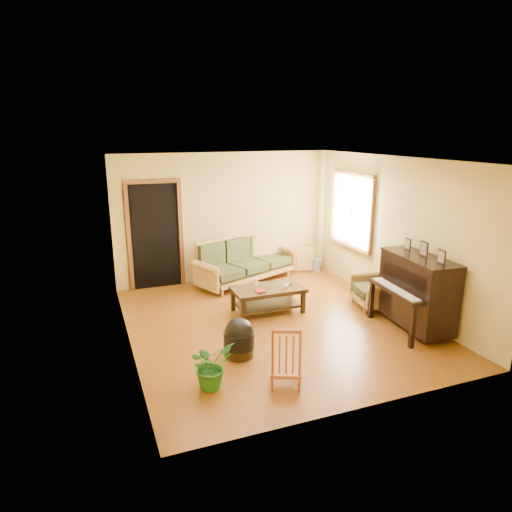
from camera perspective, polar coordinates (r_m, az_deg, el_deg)
name	(u,v)px	position (r m, az deg, el deg)	size (l,w,h in m)	color
floor	(274,323)	(7.46, 2.27, -8.38)	(5.00, 5.00, 0.00)	#5D2F0C
doorway	(155,236)	(9.05, -12.47, 2.40)	(1.08, 0.16, 2.05)	black
window	(352,210)	(9.15, 11.96, 5.61)	(0.12, 1.36, 1.46)	white
sofa	(246,260)	(9.26, -1.22, -0.52)	(2.16, 0.91, 0.93)	#A2793B
coffee_table	(268,300)	(7.82, 1.48, -5.48)	(1.21, 0.66, 0.44)	black
armchair	(375,285)	(8.25, 14.61, -3.55)	(0.76, 0.80, 0.80)	#A2793B
piano	(417,293)	(7.47, 19.47, -4.39)	(0.79, 1.33, 1.18)	black
footstool	(239,342)	(6.37, -2.12, -10.70)	(0.43, 0.43, 0.41)	black
red_chair	(286,355)	(5.63, 3.75, -12.23)	(0.37, 0.41, 0.80)	brown
leaning_frame	(305,259)	(10.08, 6.19, -0.32)	(0.43, 0.10, 0.57)	gold
ceramic_crock	(316,265)	(10.18, 7.56, -1.13)	(0.21, 0.21, 0.26)	#2D4489
potted_plant	(211,365)	(5.65, -5.66, -13.42)	(0.52, 0.45, 0.58)	#20611B
book	(255,291)	(7.54, -0.06, -4.40)	(0.16, 0.22, 0.02)	maroon
candle	(256,282)	(7.81, 0.00, -3.25)	(0.08, 0.08, 0.13)	silver
glass_jar	(286,286)	(7.73, 3.78, -3.81)	(0.08, 0.08, 0.06)	white
remote	(289,285)	(7.87, 4.12, -3.60)	(0.14, 0.04, 0.01)	black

